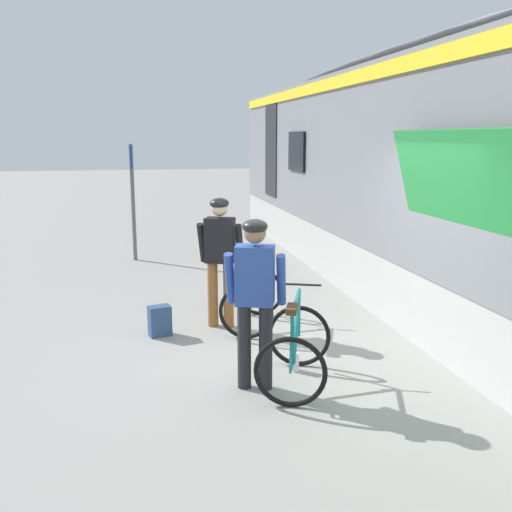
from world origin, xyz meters
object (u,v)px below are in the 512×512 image
at_px(bicycle_near_teal, 295,349).
at_px(water_bottle_near_the_bikes, 295,362).
at_px(backpack_on_platform, 160,321).
at_px(cyclist_far_in_dark, 220,251).
at_px(cyclist_near_in_blue, 255,289).
at_px(platform_sign_post, 132,183).
at_px(bicycle_far_white, 253,298).
at_px(train_car, 474,178).

height_order(bicycle_near_teal, water_bottle_near_the_bikes, bicycle_near_teal).
relative_size(bicycle_near_teal, backpack_on_platform, 3.13).
relative_size(cyclist_far_in_dark, water_bottle_near_the_bikes, 8.22).
bearing_deg(backpack_on_platform, water_bottle_near_the_bikes, -60.32).
bearing_deg(cyclist_near_in_blue, backpack_on_platform, 116.16).
bearing_deg(bicycle_near_teal, cyclist_near_in_blue, 176.74).
xyz_separation_m(bicycle_near_teal, water_bottle_near_the_bikes, (0.11, 0.33, -0.29)).
relative_size(cyclist_far_in_dark, platform_sign_post, 0.73).
height_order(cyclist_far_in_dark, bicycle_far_white, cyclist_far_in_dark).
bearing_deg(cyclist_far_in_dark, train_car, 1.47).
distance_m(bicycle_near_teal, bicycle_far_white, 1.94).
relative_size(bicycle_near_teal, bicycle_far_white, 1.00).
relative_size(cyclist_near_in_blue, bicycle_near_teal, 1.41).
bearing_deg(bicycle_near_teal, water_bottle_near_the_bikes, 72.50).
relative_size(cyclist_near_in_blue, water_bottle_near_the_bikes, 8.22).
distance_m(cyclist_near_in_blue, bicycle_far_white, 2.06).
xyz_separation_m(cyclist_far_in_dark, water_bottle_near_the_bikes, (0.57, -1.70, -0.95)).
bearing_deg(bicycle_far_white, cyclist_far_in_dark, 167.82).
height_order(bicycle_far_white, water_bottle_near_the_bikes, bicycle_far_white).
bearing_deg(train_car, bicycle_far_white, -176.77).
xyz_separation_m(cyclist_far_in_dark, backpack_on_platform, (-0.84, -0.20, -0.85)).
distance_m(cyclist_near_in_blue, platform_sign_post, 6.75).
relative_size(bicycle_near_teal, platform_sign_post, 0.52).
height_order(cyclist_near_in_blue, platform_sign_post, platform_sign_post).
bearing_deg(bicycle_near_teal, cyclist_far_in_dark, 102.97).
distance_m(bicycle_far_white, platform_sign_post, 5.11).
height_order(train_car, bicycle_far_white, train_car).
bearing_deg(cyclist_near_in_blue, cyclist_far_in_dark, 91.43).
height_order(bicycle_near_teal, backpack_on_platform, bicycle_near_teal).
height_order(cyclist_far_in_dark, water_bottle_near_the_bikes, cyclist_far_in_dark).
bearing_deg(bicycle_far_white, train_car, 3.23).
distance_m(cyclist_near_in_blue, water_bottle_near_the_bikes, 1.13).
bearing_deg(bicycle_far_white, backpack_on_platform, -174.87).
distance_m(water_bottle_near_the_bikes, platform_sign_post, 6.71).
xyz_separation_m(bicycle_near_teal, platform_sign_post, (-1.59, 6.65, 1.22)).
relative_size(train_car, cyclist_near_in_blue, 10.25).
bearing_deg(cyclist_far_in_dark, backpack_on_platform, -166.25).
bearing_deg(cyclist_near_in_blue, train_car, 29.61).
distance_m(cyclist_near_in_blue, backpack_on_platform, 2.18).
distance_m(bicycle_far_white, backpack_on_platform, 1.28).
bearing_deg(platform_sign_post, cyclist_near_in_blue, -79.99).
xyz_separation_m(train_car, bicycle_far_white, (-3.33, -0.19, -1.56)).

